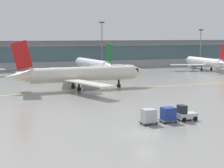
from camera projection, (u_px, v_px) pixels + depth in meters
name	position (u px, v px, depth m)	size (l,w,h in m)	color
ground_plane	(146.00, 133.00, 41.51)	(400.00, 400.00, 0.00)	gray
taxiway_centreline_stripe	(87.00, 91.00, 74.11)	(110.00, 0.36, 0.01)	yellow
terminal_concourse	(33.00, 54.00, 124.94)	(186.13, 11.00, 9.60)	#B2B7BC
gate_airplane_2	(93.00, 64.00, 106.17)	(26.47, 28.61, 9.47)	silver
gate_airplane_3	(205.00, 62.00, 118.47)	(24.64, 26.55, 8.79)	white
taxiing_regional_jet	(82.00, 75.00, 75.41)	(31.10, 28.94, 10.31)	silver
baggage_tug	(185.00, 114.00, 47.76)	(2.64, 1.69, 2.10)	silver
cargo_dolly_lead	(168.00, 114.00, 46.78)	(2.15, 1.66, 1.94)	#595B60
cargo_dolly_trailing	(149.00, 116.00, 45.74)	(2.15, 1.66, 1.94)	#595B60
apron_light_mast_2	(102.00, 43.00, 126.08)	(1.80, 0.36, 15.98)	gray
apron_light_mast_3	(200.00, 45.00, 138.74)	(1.80, 0.36, 13.65)	gray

